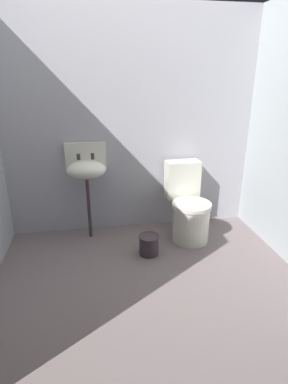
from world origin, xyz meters
name	(u,v)px	position (x,y,z in m)	size (l,w,h in m)	color
ground_plane	(149,283)	(0.00, 0.00, -0.04)	(3.02, 2.46, 0.08)	slate
wall_back	(131,125)	(0.00, 1.08, 1.14)	(3.02, 0.10, 2.29)	#A7A6AD
toilet_near_wall	(188,209)	(0.54, 0.68, 0.32)	(0.42, 0.61, 0.78)	silver
sink	(86,169)	(-0.48, 0.87, 0.75)	(0.42, 0.35, 0.99)	#382E33
bucket	(149,244)	(0.07, 0.39, 0.10)	(0.20, 0.20, 0.20)	#382E33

